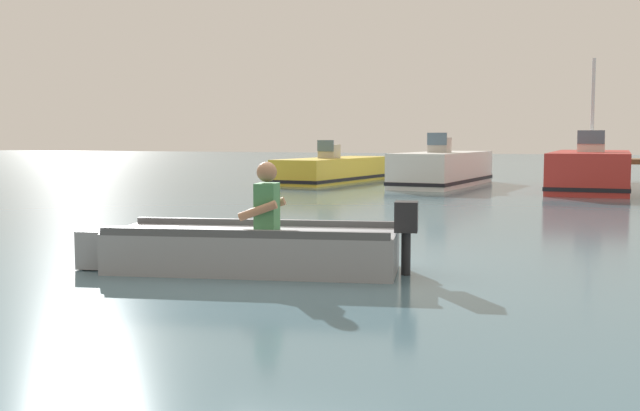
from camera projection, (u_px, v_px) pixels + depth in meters
name	position (u px, v px, depth m)	size (l,w,h in m)	color
ground_plane	(285.00, 259.00, 9.25)	(120.00, 120.00, 0.00)	slate
rowboat_with_person	(248.00, 248.00, 8.44)	(3.71, 1.74, 1.19)	gray
moored_boat_yellow	(335.00, 170.00, 25.23)	(2.27, 5.94, 1.36)	gold
moored_boat_white	(443.00, 170.00, 23.22)	(2.14, 5.57, 1.58)	white
moored_boat_red	(591.00, 171.00, 21.38)	(2.02, 6.14, 3.59)	#B72D28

